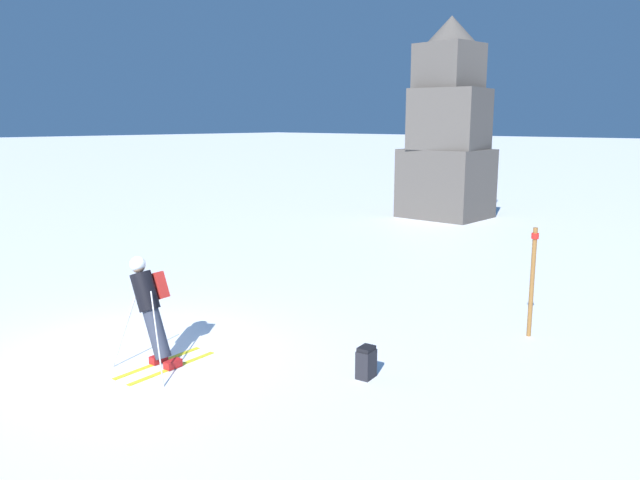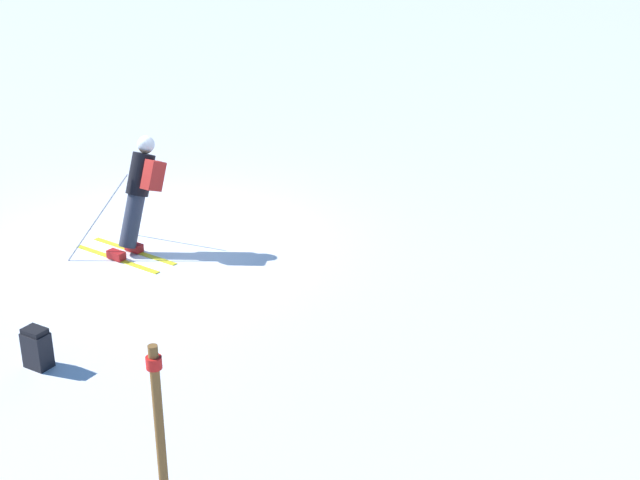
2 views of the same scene
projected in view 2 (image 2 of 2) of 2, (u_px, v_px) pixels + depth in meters
The scene contains 4 objects.
ground_plane at pixel (165, 240), 13.94m from camera, with size 300.00×300.00×0.00m, color white.
skier at pixel (139, 189), 13.27m from camera, with size 1.45×1.73×1.77m.
spare_backpack at pixel (37, 348), 10.34m from camera, with size 0.26×0.33×0.50m.
trail_marker at pixel (161, 444), 7.19m from camera, with size 0.13×0.13×2.02m.
Camera 2 is at (8.32, 10.08, 5.43)m, focal length 50.00 mm.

